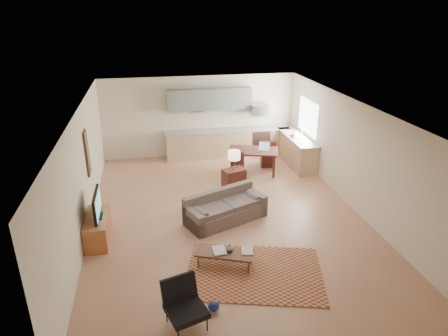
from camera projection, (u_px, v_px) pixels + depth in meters
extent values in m
plane|color=#A97455|center=(226.00, 215.00, 9.87)|extent=(9.00, 9.00, 0.00)
plane|color=white|center=(227.00, 109.00, 8.85)|extent=(9.00, 9.00, 0.00)
plane|color=beige|center=(200.00, 116.00, 13.45)|extent=(6.50, 0.00, 6.50)
plane|color=beige|center=(294.00, 289.00, 5.28)|extent=(6.50, 0.00, 6.50)
plane|color=beige|center=(82.00, 175.00, 8.78)|extent=(0.00, 9.00, 9.00)
plane|color=beige|center=(354.00, 156.00, 9.94)|extent=(0.00, 9.00, 9.00)
cube|color=#A5A8AD|center=(259.00, 141.00, 13.86)|extent=(0.62, 0.62, 0.90)
cube|color=#A5A8AD|center=(260.00, 110.00, 13.46)|extent=(0.62, 0.40, 0.35)
cube|color=slate|center=(209.00, 99.00, 13.12)|extent=(2.80, 0.34, 0.70)
cube|color=white|center=(308.00, 117.00, 12.59)|extent=(0.02, 1.40, 1.05)
cube|color=maroon|center=(254.00, 272.00, 7.76)|extent=(2.99, 2.43, 0.02)
imported|color=maroon|center=(213.00, 251.00, 7.82)|extent=(0.26, 0.34, 0.03)
imported|color=navy|center=(241.00, 250.00, 7.85)|extent=(0.36, 0.41, 0.02)
imported|color=black|center=(230.00, 247.00, 7.82)|extent=(0.23, 0.23, 0.17)
imported|color=beige|center=(294.00, 134.00, 12.76)|extent=(0.10, 0.10, 0.19)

